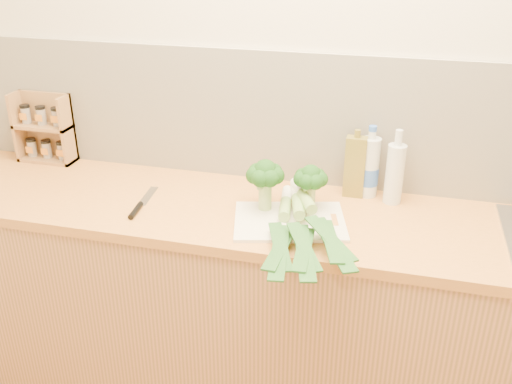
% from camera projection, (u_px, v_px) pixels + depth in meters
% --- Properties ---
extents(room_shell, '(3.50, 3.50, 3.50)m').
position_uv_depth(room_shell, '(312.00, 121.00, 2.27)').
color(room_shell, beige).
rests_on(room_shell, ground).
extents(counter, '(3.20, 0.62, 0.90)m').
position_uv_depth(counter, '(293.00, 311.00, 2.33)').
color(counter, tan).
rests_on(counter, ground).
extents(chopping_board, '(0.46, 0.38, 0.01)m').
position_uv_depth(chopping_board, '(290.00, 221.00, 2.07)').
color(chopping_board, silver).
rests_on(chopping_board, counter).
extents(broccoli_left, '(0.14, 0.14, 0.20)m').
position_uv_depth(broccoli_left, '(265.00, 176.00, 2.09)').
color(broccoli_left, '#9DBB6D').
rests_on(broccoli_left, chopping_board).
extents(broccoli_right, '(0.13, 0.13, 0.17)m').
position_uv_depth(broccoli_right, '(311.00, 179.00, 2.10)').
color(broccoli_right, '#9DBB6D').
rests_on(broccoli_right, chopping_board).
extents(leek_front, '(0.15, 0.64, 0.04)m').
position_uv_depth(leek_front, '(284.00, 220.00, 2.02)').
color(leek_front, white).
rests_on(leek_front, chopping_board).
extents(leek_mid, '(0.21, 0.66, 0.04)m').
position_uv_depth(leek_mid, '(300.00, 216.00, 2.00)').
color(leek_mid, white).
rests_on(leek_mid, chopping_board).
extents(leek_back, '(0.32, 0.61, 0.04)m').
position_uv_depth(leek_back, '(313.00, 211.00, 2.00)').
color(leek_back, white).
rests_on(leek_back, chopping_board).
extents(chefs_knife, '(0.06, 0.29, 0.02)m').
position_uv_depth(chefs_knife, '(139.00, 207.00, 2.17)').
color(chefs_knife, silver).
rests_on(chefs_knife, counter).
extents(spice_rack, '(0.26, 0.10, 0.31)m').
position_uv_depth(spice_rack, '(46.00, 132.00, 2.56)').
color(spice_rack, '#B07F4B').
rests_on(spice_rack, counter).
extents(oil_tin, '(0.08, 0.05, 0.28)m').
position_uv_depth(oil_tin, '(355.00, 166.00, 2.23)').
color(oil_tin, olive).
rests_on(oil_tin, counter).
extents(glass_bottle, '(0.07, 0.07, 0.30)m').
position_uv_depth(glass_bottle, '(395.00, 173.00, 2.17)').
color(glass_bottle, silver).
rests_on(glass_bottle, counter).
extents(amber_bottle, '(0.06, 0.06, 0.24)m').
position_uv_depth(amber_bottle, '(358.00, 171.00, 2.24)').
color(amber_bottle, brown).
rests_on(amber_bottle, counter).
extents(water_bottle, '(0.08, 0.08, 0.27)m').
position_uv_depth(water_bottle, '(369.00, 169.00, 2.23)').
color(water_bottle, silver).
rests_on(water_bottle, counter).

